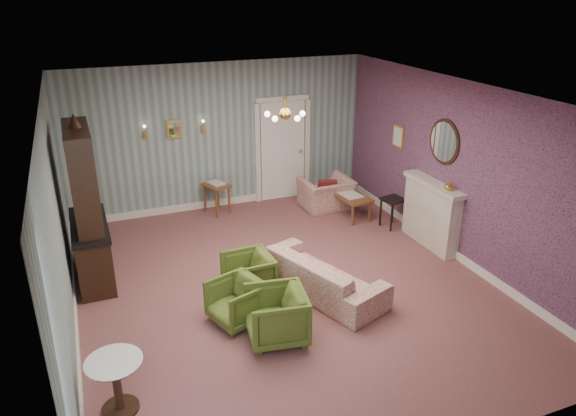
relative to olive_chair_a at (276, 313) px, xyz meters
name	(u,v)px	position (x,y,z in m)	size (l,w,h in m)	color
floor	(286,286)	(0.59, 1.17, -0.38)	(7.00, 7.00, 0.00)	brown
ceiling	(285,95)	(0.59, 1.17, 2.52)	(7.00, 7.00, 0.00)	white
wall_back	(220,137)	(0.59, 4.67, 1.07)	(6.00, 6.00, 0.00)	slate
wall_front	(434,336)	(0.59, -2.33, 1.07)	(6.00, 6.00, 0.00)	slate
wall_left	(58,231)	(-2.41, 1.17, 1.07)	(7.00, 7.00, 0.00)	slate
wall_right	(459,172)	(3.59, 1.17, 1.07)	(7.00, 7.00, 0.00)	slate
wall_right_floral	(458,172)	(3.58, 1.17, 1.07)	(7.00, 7.00, 0.00)	#A6536B
door	(282,149)	(1.89, 4.63, 0.70)	(1.12, 0.12, 2.16)	white
olive_chair_a	(276,313)	(0.00, 0.00, 0.00)	(0.74, 0.69, 0.76)	#4C5F21
olive_chair_b	(236,300)	(-0.36, 0.56, -0.05)	(0.65, 0.61, 0.67)	#4C5F21
olive_chair_c	(248,273)	(0.01, 1.19, -0.04)	(0.67, 0.62, 0.69)	#4C5F21
sofa_chintz	(321,268)	(1.02, 0.82, 0.02)	(2.06, 0.60, 0.80)	#933B40
wingback_chair	(326,189)	(2.48, 3.72, 0.05)	(0.98, 0.64, 0.85)	#933B40
dresser	(85,202)	(-2.06, 2.51, 0.89)	(0.53, 1.53, 2.54)	black
fireplace	(431,214)	(3.45, 1.57, 0.20)	(0.30, 1.40, 1.16)	beige
mantel_vase	(449,186)	(3.43, 1.17, 0.85)	(0.15, 0.15, 0.15)	gold
oval_mirror	(444,142)	(3.55, 1.57, 1.47)	(0.04, 0.76, 0.84)	white
framed_print	(398,136)	(3.56, 2.92, 1.22)	(0.04, 0.34, 0.42)	gold
coffee_table	(350,206)	(2.74, 3.17, -0.15)	(0.50, 0.89, 0.46)	brown
side_table_black	(392,213)	(3.24, 2.44, -0.09)	(0.38, 0.38, 0.57)	black
pedestal_table	(117,385)	(-2.01, -0.57, -0.05)	(0.60, 0.60, 0.65)	black
nesting_table	(217,197)	(0.37, 4.32, -0.05)	(0.40, 0.51, 0.66)	brown
gilt_mirror_back	(174,129)	(-0.31, 4.63, 1.32)	(0.28, 0.06, 0.36)	gold
sconce_left	(145,132)	(-0.86, 4.61, 1.32)	(0.16, 0.12, 0.30)	gold
sconce_right	(203,127)	(0.24, 4.61, 1.32)	(0.16, 0.12, 0.30)	gold
chandelier	(285,115)	(0.59, 1.17, 2.25)	(0.56, 0.56, 0.36)	gold
burgundy_cushion	(327,189)	(2.43, 3.57, 0.10)	(0.38, 0.10, 0.38)	maroon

